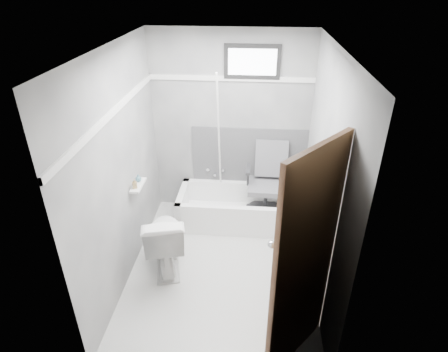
# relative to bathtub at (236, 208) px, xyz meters

# --- Properties ---
(floor) EXTENTS (2.60, 2.60, 0.00)m
(floor) POSITION_rel_bathtub_xyz_m (-0.11, -0.93, -0.21)
(floor) COLOR white
(floor) RESTS_ON ground
(ceiling) EXTENTS (2.60, 2.60, 0.00)m
(ceiling) POSITION_rel_bathtub_xyz_m (-0.11, -0.93, 2.19)
(ceiling) COLOR silver
(ceiling) RESTS_ON floor
(wall_back) EXTENTS (2.00, 0.02, 2.40)m
(wall_back) POSITION_rel_bathtub_xyz_m (-0.11, 0.37, 0.99)
(wall_back) COLOR slate
(wall_back) RESTS_ON floor
(wall_front) EXTENTS (2.00, 0.02, 2.40)m
(wall_front) POSITION_rel_bathtub_xyz_m (-0.11, -2.23, 0.99)
(wall_front) COLOR slate
(wall_front) RESTS_ON floor
(wall_left) EXTENTS (0.02, 2.60, 2.40)m
(wall_left) POSITION_rel_bathtub_xyz_m (-1.11, -0.93, 0.99)
(wall_left) COLOR slate
(wall_left) RESTS_ON floor
(wall_right) EXTENTS (0.02, 2.60, 2.40)m
(wall_right) POSITION_rel_bathtub_xyz_m (0.89, -0.93, 0.99)
(wall_right) COLOR slate
(wall_right) RESTS_ON floor
(bathtub) EXTENTS (1.50, 0.70, 0.42)m
(bathtub) POSITION_rel_bathtub_xyz_m (0.00, 0.00, 0.00)
(bathtub) COLOR white
(bathtub) RESTS_ON floor
(office_chair) EXTENTS (0.55, 0.55, 0.94)m
(office_chair) POSITION_rel_bathtub_xyz_m (0.38, 0.05, 0.38)
(office_chair) COLOR #5B5A5F
(office_chair) RESTS_ON bathtub
(toilet) EXTENTS (0.60, 0.84, 0.75)m
(toilet) POSITION_rel_bathtub_xyz_m (-0.73, -0.93, 0.16)
(toilet) COLOR white
(toilet) RESTS_ON floor
(door) EXTENTS (0.78, 0.78, 2.00)m
(door) POSITION_rel_bathtub_xyz_m (0.87, -2.21, 0.79)
(door) COLOR #583020
(door) RESTS_ON floor
(window) EXTENTS (0.66, 0.04, 0.40)m
(window) POSITION_rel_bathtub_xyz_m (0.14, 0.36, 1.81)
(window) COLOR black
(window) RESTS_ON wall_back
(backerboard) EXTENTS (1.50, 0.02, 0.78)m
(backerboard) POSITION_rel_bathtub_xyz_m (0.14, 0.36, 0.59)
(backerboard) COLOR #4C4C4F
(backerboard) RESTS_ON wall_back
(trim_back) EXTENTS (2.00, 0.02, 0.06)m
(trim_back) POSITION_rel_bathtub_xyz_m (-0.11, 0.36, 1.61)
(trim_back) COLOR white
(trim_back) RESTS_ON wall_back
(trim_left) EXTENTS (0.02, 2.60, 0.06)m
(trim_left) POSITION_rel_bathtub_xyz_m (-1.10, -0.93, 1.61)
(trim_left) COLOR white
(trim_left) RESTS_ON wall_left
(pole) EXTENTS (0.02, 0.50, 1.90)m
(pole) POSITION_rel_bathtub_xyz_m (-0.23, 0.13, 0.84)
(pole) COLOR white
(pole) RESTS_ON bathtub
(shelf) EXTENTS (0.10, 0.32, 0.02)m
(shelf) POSITION_rel_bathtub_xyz_m (-1.04, -0.69, 0.69)
(shelf) COLOR white
(shelf) RESTS_ON wall_left
(soap_bottle_a) EXTENTS (0.06, 0.06, 0.10)m
(soap_bottle_a) POSITION_rel_bathtub_xyz_m (-1.05, -0.77, 0.76)
(soap_bottle_a) COLOR #977C4B
(soap_bottle_a) RESTS_ON shelf
(soap_bottle_b) EXTENTS (0.08, 0.08, 0.08)m
(soap_bottle_b) POSITION_rel_bathtub_xyz_m (-1.05, -0.63, 0.75)
(soap_bottle_b) COLOR teal
(soap_bottle_b) RESTS_ON shelf
(faucet) EXTENTS (0.26, 0.10, 0.16)m
(faucet) POSITION_rel_bathtub_xyz_m (-0.31, 0.34, 0.34)
(faucet) COLOR silver
(faucet) RESTS_ON wall_back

